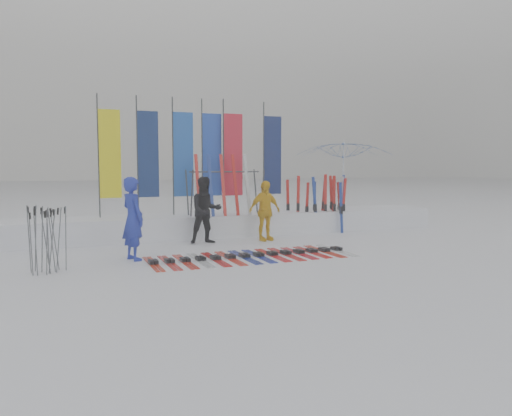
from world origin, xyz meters
name	(u,v)px	position (x,y,z in m)	size (l,w,h in m)	color
ground	(277,266)	(0.00, 0.00, 0.00)	(120.00, 120.00, 0.00)	white
snow_bank	(209,225)	(0.00, 4.60, 0.30)	(14.00, 1.60, 0.60)	white
person_blue	(133,219)	(-2.50, 1.68, 0.86)	(0.63, 0.41, 1.72)	#1C2CA8
person_black	(206,210)	(-0.49, 3.25, 0.84)	(0.81, 0.63, 1.67)	black
person_yellow	(265,211)	(1.06, 3.12, 0.78)	(0.91, 0.38, 1.56)	yellow
tent_canopy	(345,182)	(4.92, 5.43, 1.42)	(3.10, 3.16, 2.84)	white
ski_row	(252,255)	(-0.11, 1.07, 0.03)	(4.37, 1.69, 0.07)	red
pole_cluster	(46,240)	(-4.16, 0.99, 0.60)	(0.66, 0.48, 1.25)	#595B60
feather_flags	(194,155)	(-0.35, 4.80, 2.24)	(5.27, 0.29, 3.20)	#383A3F
ski_rack	(225,186)	(0.35, 4.20, 1.38)	(2.04, 0.80, 1.23)	#383A3F
upright_skis	(326,205)	(3.50, 4.19, 0.79)	(1.64, 1.15, 1.69)	red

